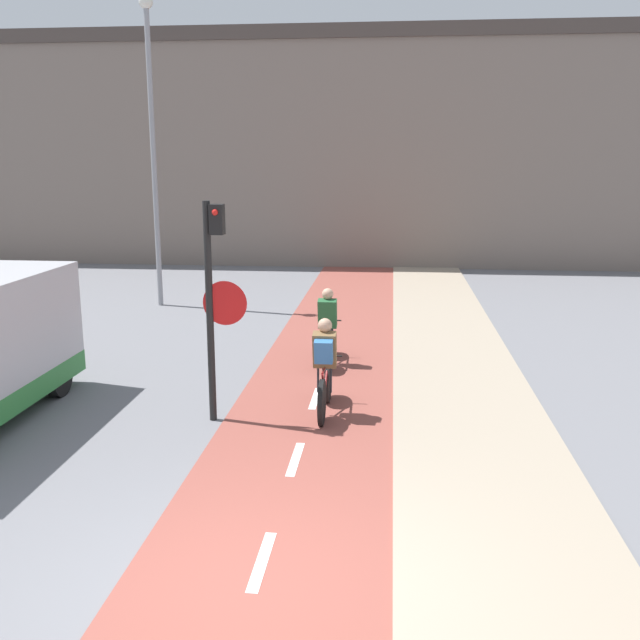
{
  "coord_description": "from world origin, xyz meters",
  "views": [
    {
      "loc": [
        1.22,
        -5.82,
        3.92
      ],
      "look_at": [
        0.0,
        6.28,
        1.2
      ],
      "focal_mm": 40.0,
      "sensor_mm": 36.0,
      "label": 1
    }
  ],
  "objects_px": {
    "street_lamp_far": "(152,126)",
    "cyclist_near": "(325,370)",
    "cyclist_far": "(328,331)",
    "traffic_light_pole": "(214,288)"
  },
  "relations": [
    {
      "from": "traffic_light_pole",
      "to": "cyclist_near",
      "type": "bearing_deg",
      "value": 14.58
    },
    {
      "from": "traffic_light_pole",
      "to": "street_lamp_far",
      "type": "xyz_separation_m",
      "value": [
        -3.75,
        8.67,
        2.75
      ]
    },
    {
      "from": "street_lamp_far",
      "to": "cyclist_far",
      "type": "relative_size",
      "value": 4.72
    },
    {
      "from": "cyclist_near",
      "to": "cyclist_far",
      "type": "xyz_separation_m",
      "value": [
        -0.21,
        2.83,
        -0.05
      ]
    },
    {
      "from": "traffic_light_pole",
      "to": "street_lamp_far",
      "type": "distance_m",
      "value": 9.84
    },
    {
      "from": "street_lamp_far",
      "to": "cyclist_near",
      "type": "bearing_deg",
      "value": -56.97
    },
    {
      "from": "street_lamp_far",
      "to": "cyclist_far",
      "type": "bearing_deg",
      "value": -46.47
    },
    {
      "from": "traffic_light_pole",
      "to": "street_lamp_far",
      "type": "height_order",
      "value": "street_lamp_far"
    },
    {
      "from": "cyclist_near",
      "to": "traffic_light_pole",
      "type": "bearing_deg",
      "value": -165.42
    },
    {
      "from": "traffic_light_pole",
      "to": "street_lamp_far",
      "type": "relative_size",
      "value": 0.42
    }
  ]
}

